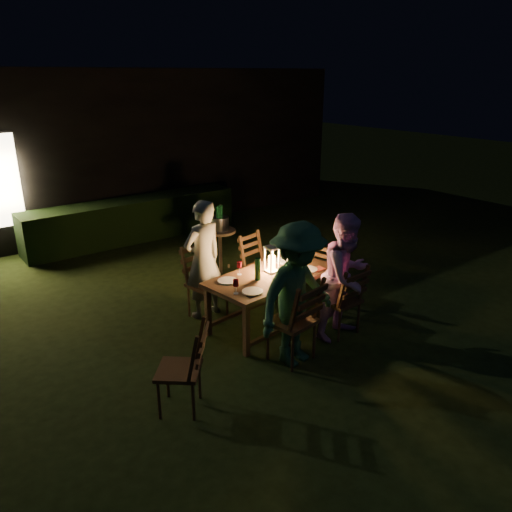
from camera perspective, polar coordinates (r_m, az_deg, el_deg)
garden_envelope at (r=12.25m, az=-16.86°, el=12.21°), size 40.00×40.00×3.20m
dining_table at (r=6.36m, az=1.80°, el=-2.68°), size 1.78×1.04×0.70m
chair_near_left at (r=5.73m, az=4.23°, el=-8.95°), size 0.54×0.57×1.06m
chair_near_right at (r=6.37m, az=9.62°, el=-6.30°), size 0.45×0.48×0.97m
chair_far_left at (r=6.74m, az=-5.65°, el=-4.44°), size 0.52×0.55×1.02m
chair_far_right at (r=7.35m, az=0.43°, el=-2.34°), size 0.50×0.53×0.95m
chair_end at (r=7.36m, az=8.46°, el=-2.61°), size 0.53×0.50×0.92m
chair_spare at (r=5.03m, az=-8.52°, el=-14.18°), size 0.62×0.62×0.95m
person_house_side at (r=6.58m, az=-6.06°, el=-0.41°), size 0.63×0.45×1.60m
person_opp_right at (r=6.14m, az=10.27°, el=-2.31°), size 0.83×0.69×1.58m
person_opp_left at (r=5.47m, az=4.74°, el=-4.47°), size 1.14×0.74×1.66m
lantern at (r=6.34m, az=1.81°, el=-0.54°), size 0.16×0.16×0.35m
plate_far_left at (r=6.13m, az=-3.26°, el=-2.84°), size 0.25×0.25×0.01m
plate_near_left at (r=5.83m, az=-0.40°, el=-4.06°), size 0.25×0.25×0.01m
plate_far_right at (r=6.77m, az=3.12°, el=-0.53°), size 0.25×0.25×0.01m
plate_near_right at (r=6.51m, az=5.96°, el=-1.51°), size 0.25×0.25×0.01m
wineglass_a at (r=6.29m, az=-1.92°, el=-1.39°), size 0.06×0.06×0.18m
wineglass_b at (r=5.76m, az=-2.31°, el=-3.52°), size 0.06×0.06×0.18m
wineglass_c at (r=6.33m, az=5.53°, el=-1.33°), size 0.06×0.06×0.18m
wineglass_d at (r=6.84m, az=4.34°, el=0.37°), size 0.06×0.06×0.18m
wineglass_e at (r=6.04m, az=3.21°, el=-2.35°), size 0.06×0.06×0.18m
bottle_table at (r=6.11m, az=0.19°, el=-1.51°), size 0.07×0.07×0.28m
napkin_left at (r=6.03m, az=3.01°, el=-3.25°), size 0.18×0.14×0.01m
napkin_right at (r=6.53m, az=7.06°, el=-1.48°), size 0.18×0.14×0.01m
phone at (r=5.73m, az=-0.35°, el=-4.53°), size 0.14×0.07×0.01m
side_table at (r=8.18m, az=-4.14°, el=2.44°), size 0.52×0.52×0.70m
ice_bucket at (r=8.12m, az=-4.18°, el=3.74°), size 0.30×0.30×0.22m
bottle_bucket_a at (r=8.05m, az=-4.33°, el=3.95°), size 0.07×0.07×0.32m
bottle_bucket_b at (r=8.17m, az=-4.04°, el=4.20°), size 0.07×0.07×0.32m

